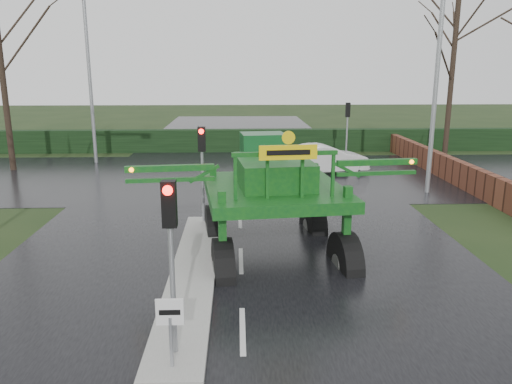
{
  "coord_description": "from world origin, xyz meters",
  "views": [
    {
      "loc": [
        -0.08,
        -9.62,
        5.43
      ],
      "look_at": [
        0.45,
        4.3,
        2.0
      ],
      "focal_mm": 35.0,
      "sensor_mm": 36.0,
      "label": 1
    }
  ],
  "objects_px": {
    "traffic_signal_mid": "(202,154)",
    "street_light_right": "(431,56)",
    "street_light_left_far": "(94,59)",
    "traffic_signal_far": "(347,118)",
    "keep_left_sign": "(170,322)",
    "traffic_signal_near": "(170,231)",
    "crop_sprayer": "(221,190)",
    "white_sedan": "(323,173)"
  },
  "relations": [
    {
      "from": "keep_left_sign",
      "to": "street_light_left_far",
      "type": "bearing_deg",
      "value": 107.78
    },
    {
      "from": "crop_sprayer",
      "to": "traffic_signal_far",
      "type": "bearing_deg",
      "value": 60.6
    },
    {
      "from": "traffic_signal_near",
      "to": "street_light_right",
      "type": "distance_m",
      "value": 16.46
    },
    {
      "from": "white_sedan",
      "to": "street_light_left_far",
      "type": "bearing_deg",
      "value": 62.24
    },
    {
      "from": "crop_sprayer",
      "to": "white_sedan",
      "type": "relative_size",
      "value": 1.84
    },
    {
      "from": "traffic_signal_far",
      "to": "street_light_left_far",
      "type": "bearing_deg",
      "value": 0.03
    },
    {
      "from": "white_sedan",
      "to": "traffic_signal_near",
      "type": "bearing_deg",
      "value": 149.47
    },
    {
      "from": "traffic_signal_near",
      "to": "traffic_signal_far",
      "type": "height_order",
      "value": "same"
    },
    {
      "from": "keep_left_sign",
      "to": "street_light_right",
      "type": "distance_m",
      "value": 17.23
    },
    {
      "from": "street_light_right",
      "to": "street_light_left_far",
      "type": "height_order",
      "value": "same"
    },
    {
      "from": "crop_sprayer",
      "to": "traffic_signal_mid",
      "type": "bearing_deg",
      "value": 94.26
    },
    {
      "from": "traffic_signal_mid",
      "to": "street_light_left_far",
      "type": "distance_m",
      "value": 14.68
    },
    {
      "from": "traffic_signal_far",
      "to": "crop_sprayer",
      "type": "bearing_deg",
      "value": 67.07
    },
    {
      "from": "traffic_signal_mid",
      "to": "traffic_signal_far",
      "type": "relative_size",
      "value": 1.0
    },
    {
      "from": "traffic_signal_mid",
      "to": "crop_sprayer",
      "type": "bearing_deg",
      "value": -79.28
    },
    {
      "from": "traffic_signal_near",
      "to": "traffic_signal_mid",
      "type": "xyz_separation_m",
      "value": [
        0.0,
        8.5,
        0.0
      ]
    },
    {
      "from": "white_sedan",
      "to": "keep_left_sign",
      "type": "bearing_deg",
      "value": 149.94
    },
    {
      "from": "traffic_signal_mid",
      "to": "crop_sprayer",
      "type": "distance_m",
      "value": 4.17
    },
    {
      "from": "keep_left_sign",
      "to": "traffic_signal_mid",
      "type": "height_order",
      "value": "traffic_signal_mid"
    },
    {
      "from": "keep_left_sign",
      "to": "traffic_signal_far",
      "type": "distance_m",
      "value": 22.93
    },
    {
      "from": "street_light_right",
      "to": "white_sedan",
      "type": "relative_size",
      "value": 2.13
    },
    {
      "from": "traffic_signal_mid",
      "to": "street_light_right",
      "type": "distance_m",
      "value": 11.05
    },
    {
      "from": "traffic_signal_mid",
      "to": "traffic_signal_far",
      "type": "xyz_separation_m",
      "value": [
        7.8,
        12.52,
        0.0
      ]
    },
    {
      "from": "traffic_signal_mid",
      "to": "white_sedan",
      "type": "xyz_separation_m",
      "value": [
        5.82,
        8.94,
        -2.59
      ]
    },
    {
      "from": "crop_sprayer",
      "to": "keep_left_sign",
      "type": "bearing_deg",
      "value": -105.44
    },
    {
      "from": "street_light_right",
      "to": "crop_sprayer",
      "type": "xyz_separation_m",
      "value": [
        -8.72,
        -8.6,
        -3.69
      ]
    },
    {
      "from": "traffic_signal_near",
      "to": "street_light_right",
      "type": "xyz_separation_m",
      "value": [
        9.49,
        13.01,
        3.4
      ]
    },
    {
      "from": "crop_sprayer",
      "to": "white_sedan",
      "type": "height_order",
      "value": "crop_sprayer"
    },
    {
      "from": "keep_left_sign",
      "to": "traffic_signal_far",
      "type": "xyz_separation_m",
      "value": [
        7.8,
        21.51,
        1.53
      ]
    },
    {
      "from": "street_light_right",
      "to": "street_light_left_far",
      "type": "bearing_deg",
      "value": 153.98
    },
    {
      "from": "traffic_signal_mid",
      "to": "white_sedan",
      "type": "distance_m",
      "value": 10.98
    },
    {
      "from": "street_light_left_far",
      "to": "crop_sprayer",
      "type": "xyz_separation_m",
      "value": [
        7.67,
        -16.6,
        -3.69
      ]
    },
    {
      "from": "street_light_left_far",
      "to": "white_sedan",
      "type": "relative_size",
      "value": 2.13
    },
    {
      "from": "keep_left_sign",
      "to": "street_light_left_far",
      "type": "distance_m",
      "value": 23.11
    },
    {
      "from": "keep_left_sign",
      "to": "street_light_left_far",
      "type": "height_order",
      "value": "street_light_left_far"
    },
    {
      "from": "keep_left_sign",
      "to": "crop_sprayer",
      "type": "relative_size",
      "value": 0.16
    },
    {
      "from": "street_light_right",
      "to": "traffic_signal_mid",
      "type": "bearing_deg",
      "value": -154.6
    },
    {
      "from": "street_light_right",
      "to": "white_sedan",
      "type": "xyz_separation_m",
      "value": [
        -3.68,
        4.43,
        -5.99
      ]
    },
    {
      "from": "traffic_signal_far",
      "to": "street_light_right",
      "type": "xyz_separation_m",
      "value": [
        1.69,
        -8.01,
        3.4
      ]
    },
    {
      "from": "traffic_signal_near",
      "to": "street_light_right",
      "type": "bearing_deg",
      "value": 53.87
    },
    {
      "from": "street_light_right",
      "to": "keep_left_sign",
      "type": "bearing_deg",
      "value": -125.12
    },
    {
      "from": "traffic_signal_near",
      "to": "street_light_left_far",
      "type": "distance_m",
      "value": 22.37
    }
  ]
}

